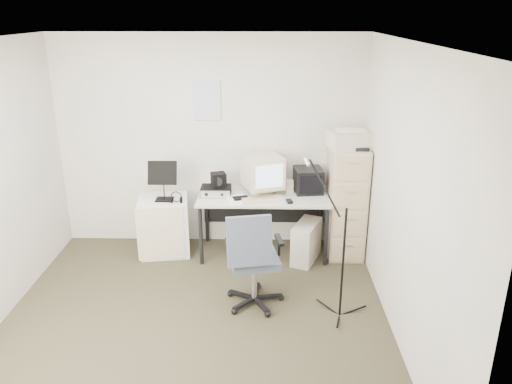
{
  "coord_description": "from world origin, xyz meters",
  "views": [
    {
      "loc": [
        0.63,
        -3.9,
        2.74
      ],
      "look_at": [
        0.55,
        0.95,
        0.95
      ],
      "focal_mm": 35.0,
      "sensor_mm": 36.0,
      "label": 1
    }
  ],
  "objects_px": {
    "filing_cabinet": "(346,201)",
    "side_cart": "(164,226)",
    "office_chair": "(254,257)",
    "desk": "(264,224)"
  },
  "relations": [
    {
      "from": "office_chair",
      "to": "side_cart",
      "type": "relative_size",
      "value": 1.46
    },
    {
      "from": "desk",
      "to": "side_cart",
      "type": "distance_m",
      "value": 1.16
    },
    {
      "from": "filing_cabinet",
      "to": "side_cart",
      "type": "relative_size",
      "value": 1.88
    },
    {
      "from": "office_chair",
      "to": "side_cart",
      "type": "distance_m",
      "value": 1.53
    },
    {
      "from": "desk",
      "to": "side_cart",
      "type": "xyz_separation_m",
      "value": [
        -1.16,
        -0.02,
        -0.02
      ]
    },
    {
      "from": "office_chair",
      "to": "filing_cabinet",
      "type": "bearing_deg",
      "value": 36.55
    },
    {
      "from": "side_cart",
      "to": "office_chair",
      "type": "bearing_deg",
      "value": -53.81
    },
    {
      "from": "side_cart",
      "to": "desk",
      "type": "bearing_deg",
      "value": -7.76
    },
    {
      "from": "filing_cabinet",
      "to": "side_cart",
      "type": "distance_m",
      "value": 2.13
    },
    {
      "from": "office_chair",
      "to": "side_cart",
      "type": "bearing_deg",
      "value": 124.16
    }
  ]
}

